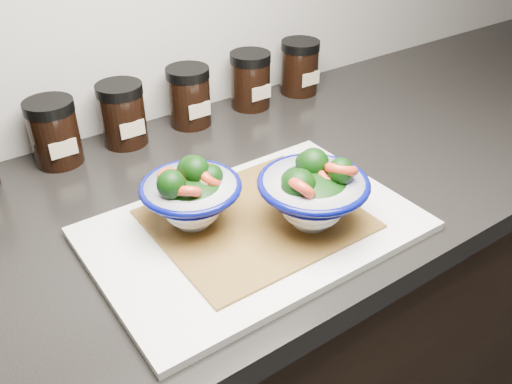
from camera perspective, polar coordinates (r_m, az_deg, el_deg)
cabinet at (r=1.21m, az=0.56°, el=-17.59°), size 3.43×0.58×0.86m
countertop at (r=0.91m, az=0.72°, el=0.57°), size 3.50×0.60×0.04m
cutting_board at (r=0.77m, az=-0.17°, el=-3.87°), size 0.45×0.30×0.01m
bamboo_mat at (r=0.77m, az=0.00°, el=-2.84°), size 0.28×0.24×0.00m
bowl_left at (r=0.74m, az=-6.82°, el=-0.29°), size 0.14×0.14×0.10m
bowl_right at (r=0.74m, az=6.01°, el=-0.10°), size 0.15×0.15×0.10m
spice_jar_b at (r=0.97m, az=-20.47°, el=5.91°), size 0.08×0.08×0.11m
spice_jar_c at (r=1.00m, az=-13.87°, el=7.96°), size 0.08×0.08×0.11m
spice_jar_d at (r=1.05m, az=-7.05°, el=9.96°), size 0.08×0.08×0.11m
spice_jar_e at (r=1.12m, az=-0.59°, el=11.70°), size 0.08×0.08×0.11m
spice_jar_f at (r=1.19m, az=4.61°, el=12.98°), size 0.08×0.08×0.11m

